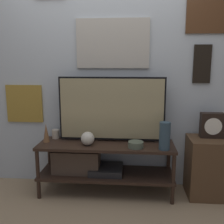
# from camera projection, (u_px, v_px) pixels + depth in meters

# --- Properties ---
(ground_plane) EXTENTS (12.00, 12.00, 0.00)m
(ground_plane) POSITION_uv_depth(u_px,v_px,m) (104.00, 204.00, 2.68)
(ground_plane) COLOR #997F60
(wall_back) EXTENTS (6.40, 0.08, 2.70)m
(wall_back) POSITION_uv_depth(u_px,v_px,m) (108.00, 69.00, 2.95)
(wall_back) COLOR #B2BCC6
(wall_back) RESTS_ON ground_plane
(media_console) EXTENTS (1.46, 0.45, 0.56)m
(media_console) POSITION_uv_depth(u_px,v_px,m) (95.00, 161.00, 2.88)
(media_console) COLOR black
(media_console) RESTS_ON ground_plane
(television) EXTENTS (1.16, 0.05, 0.71)m
(television) POSITION_uv_depth(u_px,v_px,m) (112.00, 109.00, 2.85)
(television) COLOR black
(television) RESTS_ON media_console
(vase_tall_ceramic) EXTENTS (0.11, 0.11, 0.28)m
(vase_tall_ceramic) POSITION_uv_depth(u_px,v_px,m) (165.00, 136.00, 2.62)
(vase_tall_ceramic) COLOR #2D4251
(vase_tall_ceramic) RESTS_ON media_console
(vase_round_glass) EXTENTS (0.14, 0.14, 0.14)m
(vase_round_glass) POSITION_uv_depth(u_px,v_px,m) (88.00, 139.00, 2.77)
(vase_round_glass) COLOR beige
(vase_round_glass) RESTS_ON media_console
(vase_wide_bowl) EXTENTS (0.16, 0.16, 0.06)m
(vase_wide_bowl) POSITION_uv_depth(u_px,v_px,m) (136.00, 145.00, 2.70)
(vase_wide_bowl) COLOR #4C5647
(vase_wide_bowl) RESTS_ON media_console
(vase_slim_bronze) EXTENTS (0.07, 0.07, 0.21)m
(vase_slim_bronze) POSITION_uv_depth(u_px,v_px,m) (46.00, 133.00, 2.87)
(vase_slim_bronze) COLOR brown
(vase_slim_bronze) RESTS_ON media_console
(candle_jar) EXTENTS (0.09, 0.09, 0.10)m
(candle_jar) POSITION_uv_depth(u_px,v_px,m) (56.00, 134.00, 3.02)
(candle_jar) COLOR #C1B29E
(candle_jar) RESTS_ON media_console
(side_table) EXTENTS (0.44, 0.39, 0.64)m
(side_table) POSITION_uv_depth(u_px,v_px,m) (208.00, 167.00, 2.82)
(side_table) COLOR #513823
(side_table) RESTS_ON ground_plane
(mantel_clock) EXTENTS (0.24, 0.11, 0.27)m
(mantel_clock) POSITION_uv_depth(u_px,v_px,m) (212.00, 125.00, 2.78)
(mantel_clock) COLOR black
(mantel_clock) RESTS_ON side_table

